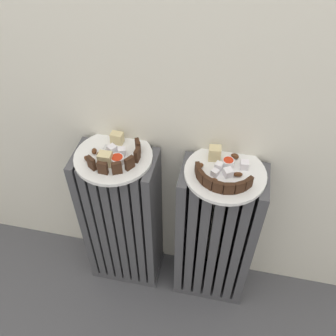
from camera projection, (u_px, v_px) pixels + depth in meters
name	position (u px, v px, depth m)	size (l,w,h in m)	color
ground_plane	(153.00, 336.00, 1.44)	(6.00, 6.00, 0.00)	#4C4C51
radiator_left	(123.00, 221.00, 1.42)	(0.29, 0.16, 0.67)	#47474C
radiator_right	(215.00, 237.00, 1.37)	(0.29, 0.16, 0.67)	#47474C
plate_left	(113.00, 157.00, 1.18)	(0.26, 0.26, 0.01)	white
plate_right	(225.00, 173.00, 1.13)	(0.26, 0.26, 0.01)	white
dark_cake_slice_left_0	(91.00, 163.00, 1.12)	(0.03, 0.01, 0.04)	#382114
dark_cake_slice_left_1	(103.00, 168.00, 1.10)	(0.03, 0.01, 0.04)	#382114
dark_cake_slice_left_2	(117.00, 168.00, 1.10)	(0.03, 0.01, 0.04)	#382114
dark_cake_slice_left_3	(130.00, 163.00, 1.12)	(0.03, 0.01, 0.04)	#382114
dark_cake_slice_left_4	(137.00, 155.00, 1.15)	(0.03, 0.01, 0.04)	#382114
dark_cake_slice_left_5	(138.00, 146.00, 1.18)	(0.03, 0.01, 0.04)	#382114
marble_cake_slice_left_0	(105.00, 159.00, 1.14)	(0.04, 0.03, 0.04)	beige
marble_cake_slice_left_1	(117.00, 138.00, 1.21)	(0.04, 0.03, 0.04)	beige
turkish_delight_left_0	(112.00, 149.00, 1.18)	(0.03, 0.03, 0.03)	white
turkish_delight_left_1	(122.00, 151.00, 1.17)	(0.02, 0.02, 0.02)	white
medjool_date_left_0	(88.00, 159.00, 1.15)	(0.03, 0.02, 0.02)	#4C2814
medjool_date_left_1	(94.00, 151.00, 1.18)	(0.03, 0.02, 0.01)	#4C2814
medjool_date_left_2	(100.00, 155.00, 1.17)	(0.02, 0.02, 0.02)	#4C2814
jam_bowl_left	(117.00, 159.00, 1.15)	(0.04, 0.04, 0.02)	white
dark_cake_slice_right_0	(198.00, 170.00, 1.10)	(0.03, 0.01, 0.04)	#382114
dark_cake_slice_right_1	(201.00, 177.00, 1.08)	(0.03, 0.01, 0.04)	#382114
dark_cake_slice_right_2	(208.00, 183.00, 1.06)	(0.03, 0.01, 0.04)	#382114
dark_cake_slice_right_3	(218.00, 187.00, 1.05)	(0.03, 0.01, 0.04)	#382114
dark_cake_slice_right_4	(229.00, 189.00, 1.05)	(0.03, 0.01, 0.04)	#382114
dark_cake_slice_right_5	(239.00, 187.00, 1.05)	(0.03, 0.01, 0.04)	#382114
dark_cake_slice_right_6	(248.00, 183.00, 1.06)	(0.03, 0.01, 0.04)	#382114
marble_cake_slice_right_0	(215.00, 153.00, 1.15)	(0.04, 0.03, 0.05)	beige
turkish_delight_right_0	(219.00, 166.00, 1.13)	(0.02, 0.02, 0.02)	white
turkish_delight_right_1	(244.00, 165.00, 1.13)	(0.03, 0.03, 0.03)	white
turkish_delight_right_2	(215.00, 173.00, 1.11)	(0.02, 0.02, 0.02)	white
turkish_delight_right_3	(228.00, 173.00, 1.10)	(0.03, 0.03, 0.03)	white
medjool_date_right_0	(199.00, 166.00, 1.13)	(0.03, 0.02, 0.02)	#4C2814
medjool_date_right_1	(238.00, 174.00, 1.11)	(0.03, 0.01, 0.02)	#4C2814
medjool_date_right_2	(235.00, 156.00, 1.16)	(0.03, 0.02, 0.02)	#4C2814
medjool_date_right_3	(214.00, 181.00, 1.08)	(0.02, 0.02, 0.02)	#4C2814
jam_bowl_right	(228.00, 163.00, 1.13)	(0.04, 0.04, 0.03)	white
fork	(103.00, 153.00, 1.18)	(0.02, 0.10, 0.00)	silver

